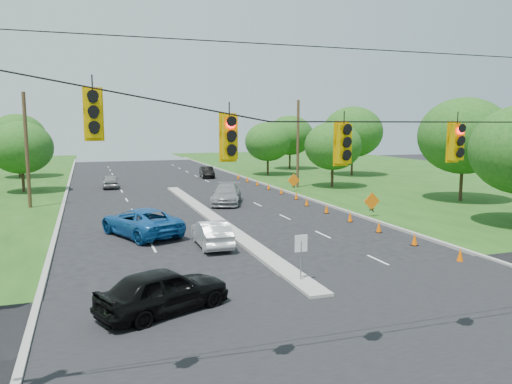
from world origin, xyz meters
name	(u,v)px	position (x,y,z in m)	size (l,w,h in m)	color
ground	(382,343)	(0.00, 0.00, 0.00)	(160.00, 160.00, 0.00)	black
cross_street	(382,343)	(0.00, 0.00, 0.00)	(160.00, 14.00, 0.02)	black
curb_left	(63,207)	(-10.10, 30.00, 0.00)	(0.25, 110.00, 0.16)	gray
curb_right	(295,195)	(10.10, 30.00, 0.00)	(0.25, 110.00, 0.16)	gray
median	(213,219)	(0.00, 21.00, 0.00)	(1.00, 34.00, 0.18)	gray
median_sign	(301,249)	(0.00, 6.00, 1.46)	(0.55, 0.06, 2.05)	gray
signal_span	(407,183)	(-0.05, -1.00, 4.97)	(25.60, 0.32, 9.00)	#422D1C
utility_pole_far_left	(27,151)	(-12.50, 30.00, 4.50)	(0.28, 0.28, 9.00)	#422D1C
utility_pole_far_right	(298,144)	(12.50, 35.00, 4.50)	(0.28, 0.28, 9.00)	#422D1C
cone_1	(460,255)	(8.52, 6.50, 0.35)	(0.32, 0.32, 0.70)	#F65B00
cone_2	(415,239)	(8.52, 10.00, 0.35)	(0.32, 0.32, 0.70)	#F65B00
cone_3	(379,227)	(8.52, 13.50, 0.35)	(0.32, 0.32, 0.70)	#F65B00
cone_4	(350,217)	(8.52, 17.00, 0.35)	(0.32, 0.32, 0.70)	#F65B00
cone_5	(327,209)	(8.52, 20.50, 0.35)	(0.32, 0.32, 0.70)	#F65B00
cone_6	(307,202)	(8.52, 24.00, 0.35)	(0.32, 0.32, 0.70)	#F65B00
cone_7	(296,196)	(9.12, 27.50, 0.35)	(0.32, 0.32, 0.70)	#F65B00
cone_8	(281,191)	(9.12, 31.00, 0.35)	(0.32, 0.32, 0.70)	#F65B00
cone_9	(269,186)	(9.12, 34.50, 0.35)	(0.32, 0.32, 0.70)	#F65B00
cone_10	(257,182)	(9.12, 38.00, 0.35)	(0.32, 0.32, 0.70)	#F65B00
cone_11	(247,179)	(9.12, 41.50, 0.35)	(0.32, 0.32, 0.70)	#F65B00
cone_12	(238,176)	(9.12, 45.00, 0.35)	(0.32, 0.32, 0.70)	#F65B00
work_sign_1	(372,202)	(10.80, 18.00, 1.09)	(1.27, 0.58, 1.37)	black
work_sign_2	(294,181)	(10.80, 32.00, 1.09)	(1.27, 0.58, 1.37)	black
tree_5	(21,148)	(-14.00, 40.00, 4.34)	(5.88, 5.88, 6.86)	black
tree_6	(17,137)	(-16.00, 55.00, 4.96)	(6.72, 6.72, 7.84)	black
tree_8	(464,136)	(22.00, 22.00, 5.58)	(7.56, 7.56, 8.82)	black
tree_9	(333,146)	(16.00, 34.00, 4.34)	(5.88, 5.88, 6.86)	black
tree_10	(353,132)	(24.00, 44.00, 5.58)	(7.56, 7.56, 8.82)	black
tree_11	(290,135)	(20.00, 55.00, 4.96)	(6.72, 6.72, 7.84)	black
tree_12	(268,142)	(14.00, 48.00, 4.34)	(5.88, 5.88, 6.86)	black
black_sedan	(164,290)	(-5.83, 4.57, 0.81)	(1.91, 4.76, 1.62)	black
white_sedan	(212,233)	(-1.96, 13.39, 0.71)	(1.50, 4.31, 1.42)	#B6B6B6
blue_pickup	(141,222)	(-5.30, 17.26, 0.84)	(2.78, 6.03, 1.68)	#155196
silver_car_far	(226,194)	(2.68, 27.16, 0.81)	(2.26, 5.55, 1.61)	gray
silver_car_oncoming	(111,181)	(-5.89, 41.05, 0.69)	(1.63, 4.05, 1.38)	gray
dark_car_receding	(207,172)	(5.90, 47.83, 0.68)	(1.44, 4.14, 1.36)	black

